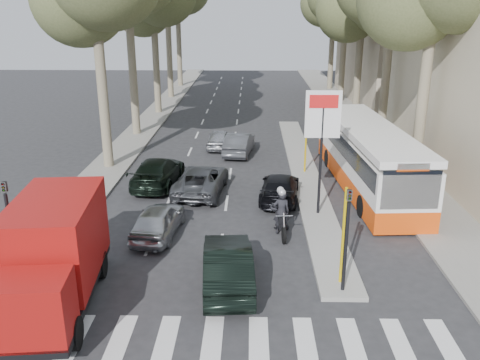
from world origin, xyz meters
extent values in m
plane|color=#28282B|center=(0.00, 0.00, 0.00)|extent=(120.00, 120.00, 0.00)
cube|color=gray|center=(8.60, 25.00, 0.06)|extent=(3.20, 70.00, 0.12)
cube|color=gray|center=(-8.00, 28.00, 0.06)|extent=(2.40, 64.00, 0.12)
cube|color=gray|center=(3.25, 11.00, 0.08)|extent=(1.50, 26.00, 0.16)
cube|color=#B7A88E|center=(15.50, 34.00, 8.00)|extent=(11.00, 20.00, 16.00)
cylinder|color=yellow|center=(3.25, -1.00, 1.75)|extent=(0.10, 0.10, 3.50)
cylinder|color=yellow|center=(3.25, 5.00, 1.75)|extent=(0.10, 0.10, 3.50)
cylinder|color=yellow|center=(3.25, 11.00, 1.75)|extent=(0.10, 0.10, 3.50)
cylinder|color=black|center=(3.25, 5.00, 2.60)|extent=(0.12, 0.12, 5.20)
cube|color=white|center=(3.25, 5.00, 4.60)|extent=(1.50, 0.10, 2.00)
cube|color=red|center=(3.25, 4.94, 5.15)|extent=(1.20, 0.02, 0.55)
cylinder|color=black|center=(3.25, -1.50, 1.60)|extent=(0.12, 0.12, 3.20)
imported|color=black|center=(3.25, -1.50, 3.10)|extent=(0.16, 0.41, 1.00)
cylinder|color=black|center=(-7.60, -1.00, 1.60)|extent=(0.12, 0.12, 3.20)
imported|color=black|center=(-7.60, -1.00, 3.10)|extent=(0.16, 0.41, 1.00)
cylinder|color=#6B604C|center=(-8.00, 12.00, 4.20)|extent=(0.56, 0.56, 8.40)
cylinder|color=#6B604C|center=(-8.10, 20.00, 4.48)|extent=(0.56, 0.56, 8.96)
cylinder|color=#6B604C|center=(-7.90, 28.00, 4.06)|extent=(0.56, 0.56, 8.12)
sphere|color=#4A542F|center=(-8.90, 28.60, 8.99)|extent=(5.20, 5.20, 5.20)
cylinder|color=#6B604C|center=(-8.00, 36.00, 4.76)|extent=(0.56, 0.56, 9.52)
cylinder|color=#6B604C|center=(-8.10, 44.00, 4.34)|extent=(0.56, 0.56, 8.68)
sphere|color=#4A542F|center=(-9.10, 44.60, 9.61)|extent=(5.20, 5.20, 5.20)
cylinder|color=#6B604C|center=(9.00, 10.00, 4.20)|extent=(0.56, 0.56, 8.40)
cylinder|color=#6B604C|center=(9.10, 18.00, 4.62)|extent=(0.56, 0.56, 9.24)
cylinder|color=#6B604C|center=(8.90, 26.00, 3.92)|extent=(0.56, 0.56, 7.84)
sphere|color=#4A542F|center=(7.90, 26.60, 8.68)|extent=(5.20, 5.20, 5.20)
cylinder|color=#6B604C|center=(9.00, 34.00, 4.48)|extent=(0.56, 0.56, 8.96)
cylinder|color=#6B604C|center=(9.10, 42.00, 4.20)|extent=(0.56, 0.56, 8.40)
sphere|color=#4A542F|center=(8.10, 42.60, 9.30)|extent=(5.20, 5.20, 5.20)
imported|color=#A8AAB0|center=(-3.50, 2.85, 0.66)|extent=(1.96, 4.04, 1.33)
imported|color=black|center=(-0.50, -1.00, 0.75)|extent=(1.92, 4.65, 1.50)
imported|color=#4B4D52|center=(-2.23, 7.87, 0.67)|extent=(2.69, 5.04, 1.35)
imported|color=black|center=(1.64, 7.00, 0.63)|extent=(2.26, 4.52, 1.26)
imported|color=#ABADB3|center=(-1.84, 16.50, 0.61)|extent=(1.68, 3.69, 1.23)
imported|color=#4F5157|center=(-0.50, 15.00, 0.69)|extent=(2.00, 4.34, 1.38)
imported|color=black|center=(-4.60, 9.00, 0.73)|extent=(2.43, 5.16, 1.45)
cube|color=black|center=(-5.74, -2.50, 0.57)|extent=(2.85, 6.36, 0.26)
cylinder|color=black|center=(-4.52, -4.45, 0.46)|extent=(0.40, 0.95, 0.93)
cylinder|color=black|center=(-6.94, -0.76, 0.46)|extent=(0.40, 0.95, 0.93)
cylinder|color=black|center=(-4.90, -0.56, 0.46)|extent=(0.40, 0.95, 0.93)
cube|color=#98100D|center=(-5.51, -4.85, 1.49)|extent=(2.39, 1.65, 1.75)
cube|color=black|center=(-5.45, -5.52, 1.70)|extent=(2.05, 0.28, 0.93)
cube|color=#98100D|center=(-5.82, -1.68, 2.00)|extent=(2.77, 4.53, 2.57)
cube|color=#F24B0D|center=(6.20, 8.97, 0.59)|extent=(3.36, 12.37, 0.96)
cube|color=white|center=(6.20, 8.97, 1.86)|extent=(3.36, 12.37, 1.60)
cube|color=black|center=(6.20, 8.97, 2.18)|extent=(3.35, 11.88, 0.90)
cube|color=white|center=(6.20, 8.97, 3.03)|extent=(3.36, 12.37, 0.32)
cube|color=black|center=(6.55, 2.89, 2.02)|extent=(2.34, 0.19, 1.60)
cube|color=#F24B0D|center=(6.55, 2.89, 2.96)|extent=(1.28, 0.13, 0.34)
cylinder|color=black|center=(5.22, 4.99, 0.48)|extent=(0.36, 1.04, 1.02)
cylinder|color=black|center=(7.63, 5.13, 0.48)|extent=(0.36, 1.04, 1.02)
cylinder|color=black|center=(4.78, 12.56, 0.48)|extent=(0.36, 1.04, 1.02)
cylinder|color=black|center=(7.20, 12.70, 0.48)|extent=(0.36, 1.04, 1.02)
cylinder|color=black|center=(1.57, 2.18, 0.35)|extent=(0.17, 0.71, 0.70)
cylinder|color=black|center=(1.43, 3.82, 0.35)|extent=(0.17, 0.71, 0.70)
cylinder|color=silver|center=(1.56, 2.26, 0.76)|extent=(0.10, 0.44, 0.87)
cube|color=black|center=(1.50, 3.05, 0.49)|extent=(0.31, 0.84, 0.33)
cube|color=black|center=(1.51, 2.84, 0.79)|extent=(0.37, 0.52, 0.24)
cube|color=black|center=(1.47, 3.38, 0.72)|extent=(0.36, 0.73, 0.13)
cylinder|color=silver|center=(1.55, 2.33, 1.11)|extent=(0.68, 0.10, 0.04)
imported|color=black|center=(1.50, 3.05, 0.97)|extent=(0.70, 0.49, 1.83)
imported|color=black|center=(1.46, 3.49, 0.91)|extent=(0.87, 0.53, 1.72)
sphere|color=#B2B2B7|center=(1.50, 3.00, 1.83)|extent=(0.31, 0.31, 0.31)
sphere|color=#B2B2B7|center=(1.46, 3.46, 1.77)|extent=(0.31, 0.31, 0.31)
imported|color=#3E3550|center=(7.50, 10.31, 0.96)|extent=(0.93, 1.08, 1.67)
imported|color=brown|center=(8.10, 12.60, 1.10)|extent=(1.27, 0.59, 1.95)
camera|label=1|loc=(0.24, -16.01, 8.84)|focal=38.00mm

